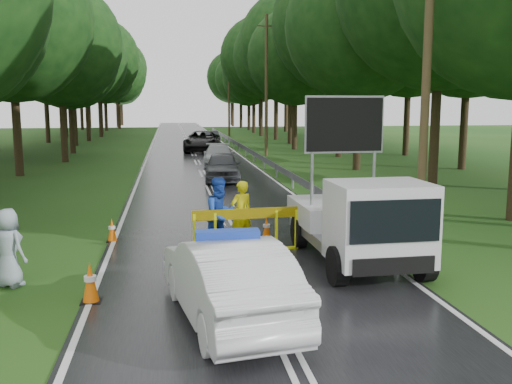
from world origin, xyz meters
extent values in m
plane|color=#194513|center=(0.00, 0.00, 0.00)|extent=(160.00, 160.00, 0.00)
cube|color=black|center=(0.00, 30.00, 0.01)|extent=(7.00, 140.00, 0.02)
cylinder|color=gray|center=(3.70, 0.00, 0.35)|extent=(0.12, 0.12, 0.70)
cube|color=gray|center=(3.70, 30.00, 0.55)|extent=(0.05, 60.00, 0.30)
cylinder|color=#493621|center=(5.20, 2.00, 5.00)|extent=(0.24, 0.24, 10.00)
cylinder|color=#493621|center=(5.20, 28.00, 5.00)|extent=(0.24, 0.24, 10.00)
cube|color=#493621|center=(5.20, 28.00, 9.20)|extent=(1.40, 0.08, 0.08)
cylinder|color=#493621|center=(5.20, 54.00, 5.00)|extent=(0.24, 0.24, 10.00)
cube|color=#493621|center=(5.20, 54.00, 9.20)|extent=(1.40, 0.08, 0.08)
imported|color=silver|center=(-0.80, -3.30, 0.74)|extent=(2.30, 4.70, 1.48)
cube|color=#1938A5|center=(-0.80, -3.30, 1.56)|extent=(1.15, 0.49, 0.15)
cube|color=gray|center=(2.61, 0.35, 0.56)|extent=(2.14, 4.35, 0.26)
cube|color=silver|center=(2.59, 1.37, 0.98)|extent=(2.21, 2.51, 0.56)
cube|color=silver|center=(2.65, -1.50, 1.28)|extent=(2.09, 1.69, 1.75)
cube|color=black|center=(2.66, -2.34, 1.49)|extent=(1.90, 0.08, 0.87)
cube|color=black|center=(2.59, 0.96, 3.29)|extent=(1.95, 0.16, 1.33)
cylinder|color=black|center=(1.68, -1.73, 0.43)|extent=(0.31, 0.87, 0.86)
cylinder|color=black|center=(3.63, -1.69, 0.43)|extent=(0.31, 0.87, 0.86)
cylinder|color=black|center=(1.61, 1.56, 0.43)|extent=(0.31, 0.87, 0.86)
cylinder|color=black|center=(3.56, 1.60, 0.43)|extent=(0.31, 0.87, 0.86)
cube|color=#D4E30C|center=(-1.19, 1.18, 0.54)|extent=(0.07, 0.07, 1.07)
cube|color=#D4E30C|center=(-0.66, 1.22, 0.54)|extent=(0.07, 0.07, 1.07)
cube|color=#D4E30C|center=(0.94, 1.34, 0.54)|extent=(0.07, 0.07, 1.07)
cube|color=#D4E30C|center=(1.48, 1.38, 0.54)|extent=(0.07, 0.07, 1.07)
cube|color=#F2CC00|center=(0.14, 1.28, 1.02)|extent=(2.78, 0.26, 0.27)
imported|color=#FCF00D|center=(0.11, 2.00, 0.89)|extent=(0.76, 0.65, 1.77)
imported|color=#1B41B0|center=(-0.49, 1.51, 0.97)|extent=(1.18, 1.08, 1.94)
imported|color=gray|center=(-5.14, -0.71, 0.83)|extent=(0.97, 0.90, 1.66)
imported|color=#404247|center=(0.80, 14.99, 0.71)|extent=(2.02, 4.32, 1.43)
imported|color=#A8ABB0|center=(1.20, 21.93, 0.65)|extent=(2.13, 4.60, 1.30)
imported|color=black|center=(0.83, 32.56, 0.81)|extent=(3.40, 6.15, 1.63)
imported|color=#3E4045|center=(1.88, 38.56, 0.67)|extent=(1.91, 4.22, 1.34)
cube|color=black|center=(-3.33, -2.00, 0.02)|extent=(0.38, 0.38, 0.03)
cone|color=#FA6507|center=(-3.33, -2.00, 0.42)|extent=(0.32, 0.32, 0.79)
cube|color=black|center=(0.11, 2.00, 0.01)|extent=(0.32, 0.32, 0.03)
cone|color=#FA6507|center=(0.11, 2.00, 0.34)|extent=(0.26, 0.26, 0.65)
cube|color=black|center=(0.88, 2.50, 0.01)|extent=(0.33, 0.33, 0.03)
cone|color=#FA6507|center=(0.88, 2.50, 0.36)|extent=(0.27, 0.27, 0.67)
cube|color=black|center=(-3.40, 3.00, 0.01)|extent=(0.31, 0.31, 0.03)
cone|color=#FA6507|center=(-3.40, 3.00, 0.34)|extent=(0.26, 0.26, 0.64)
cube|color=black|center=(3.50, 4.50, 0.02)|extent=(0.39, 0.39, 0.03)
cone|color=#FA6507|center=(3.50, 4.50, 0.42)|extent=(0.32, 0.32, 0.79)
camera|label=1|loc=(-1.76, -12.92, 3.82)|focal=40.00mm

